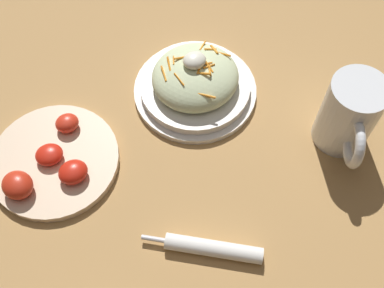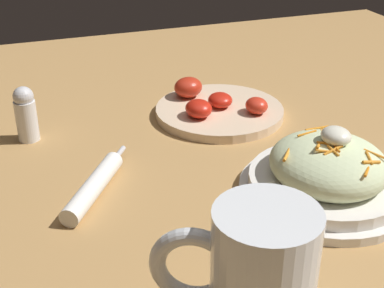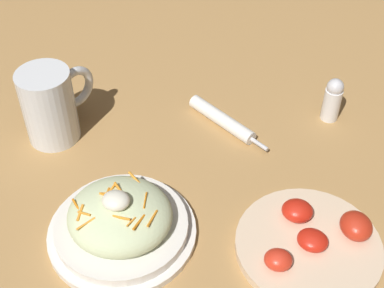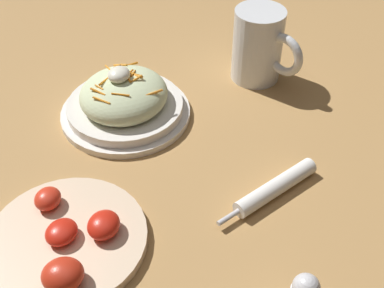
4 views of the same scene
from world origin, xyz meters
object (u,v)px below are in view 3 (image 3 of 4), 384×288
object	(u,v)px
beer_mug	(51,109)
napkin_roll	(222,120)
tomato_plate	(311,242)
salt_shaker	(333,99)
salad_plate	(121,222)

from	to	relation	value
beer_mug	napkin_roll	world-z (taller)	beer_mug
tomato_plate	salt_shaker	distance (m)	0.30
napkin_roll	salt_shaker	xyz separation A→B (m)	(0.19, 0.06, 0.03)
napkin_roll	salt_shaker	world-z (taller)	salt_shaker
beer_mug	tomato_plate	distance (m)	0.48
beer_mug	napkin_roll	bearing A→B (deg)	18.01
salad_plate	tomato_plate	size ratio (longest dim) A/B	1.04
salad_plate	napkin_roll	world-z (taller)	salad_plate
salad_plate	salt_shaker	distance (m)	0.44
tomato_plate	napkin_roll	bearing A→B (deg)	126.26
napkin_roll	tomato_plate	bearing A→B (deg)	-53.74
beer_mug	salt_shaker	bearing A→B (deg)	18.39
salad_plate	beer_mug	size ratio (longest dim) A/B	1.62
salad_plate	beer_mug	distance (m)	0.26
tomato_plate	salt_shaker	world-z (taller)	salt_shaker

